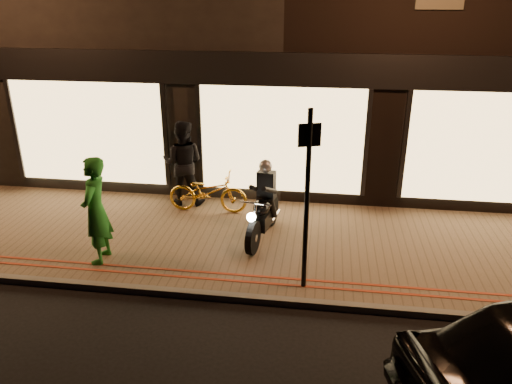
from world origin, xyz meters
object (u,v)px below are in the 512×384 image
person_green (96,211)px  motorcycle (264,209)px  bicycle_gold (208,192)px  sign_post (307,193)px

person_green → motorcycle: bearing=111.3°
bicycle_gold → person_green: bearing=148.1°
person_green → bicycle_gold: bearing=145.2°
sign_post → bicycle_gold: size_ratio=1.72×
bicycle_gold → person_green: person_green is taller
motorcycle → bicycle_gold: 1.75m
sign_post → bicycle_gold: (-2.26, 2.74, -1.22)m
motorcycle → sign_post: bearing=-52.9°
motorcycle → person_green: person_green is taller
motorcycle → person_green: size_ratio=0.98×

